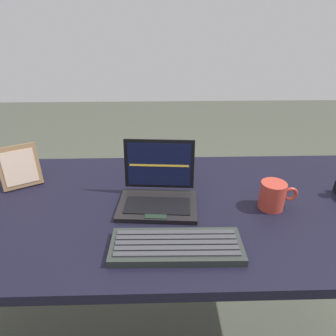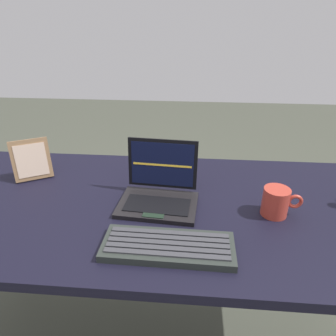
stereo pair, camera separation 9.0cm
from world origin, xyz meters
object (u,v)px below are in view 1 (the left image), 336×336
at_px(laptop_front, 158,193).
at_px(coffee_mug, 273,195).
at_px(photo_frame, 19,167).
at_px(external_keyboard, 176,246).

bearing_deg(laptop_front, coffee_mug, -5.57).
bearing_deg(photo_frame, coffee_mug, -10.77).
distance_m(laptop_front, external_keyboard, 0.23).
distance_m(laptop_front, coffee_mug, 0.36).
xyz_separation_m(photo_frame, coffee_mug, (0.84, -0.16, -0.03)).
relative_size(photo_frame, coffee_mug, 1.26).
relative_size(external_keyboard, coffee_mug, 2.88).
xyz_separation_m(laptop_front, coffee_mug, (0.36, -0.03, 0.01)).
height_order(external_keyboard, photo_frame, photo_frame).
height_order(external_keyboard, coffee_mug, coffee_mug).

